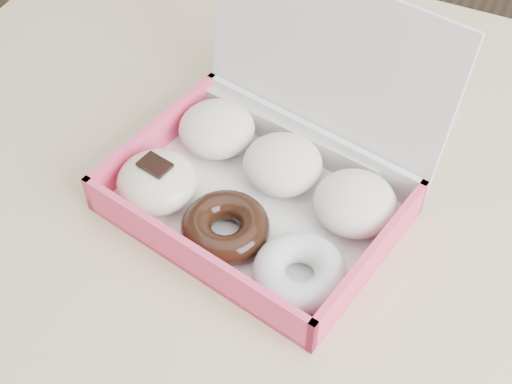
% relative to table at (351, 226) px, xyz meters
% --- Properties ---
extents(table, '(1.20, 0.80, 0.75)m').
position_rel_table_xyz_m(table, '(0.00, 0.00, 0.00)').
color(table, tan).
rests_on(table, ground).
extents(donut_box, '(0.35, 0.32, 0.22)m').
position_rel_table_xyz_m(donut_box, '(-0.09, -0.07, 0.11)').
color(donut_box, white).
rests_on(donut_box, table).
extents(newspapers, '(0.28, 0.24, 0.04)m').
position_rel_table_xyz_m(newspapers, '(-0.08, 0.11, 0.10)').
color(newspapers, beige).
rests_on(newspapers, table).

